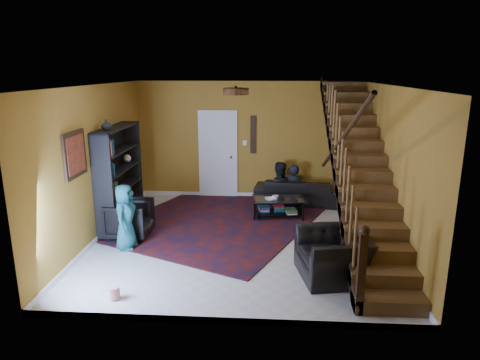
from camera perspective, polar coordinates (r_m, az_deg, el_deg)
The scene contains 21 objects.
floor at distance 8.03m, azimuth -0.08°, elevation -7.88°, with size 5.50×5.50×0.00m, color beige.
room at distance 9.42m, azimuth -7.67°, elevation -4.23°, with size 5.50×5.50×5.50m.
staircase at distance 7.76m, azimuth 15.75°, elevation 1.60°, with size 0.95×5.02×3.18m.
bookshelf at distance 8.77m, azimuth -15.70°, elevation 0.15°, with size 0.35×1.80×2.00m.
door at distance 10.40m, azimuth -2.94°, elevation 3.24°, with size 0.82×0.05×2.05m, color silver.
framed_picture at distance 7.31m, azimuth -21.16°, elevation 3.20°, with size 0.04×0.74×0.74m, color maroon.
wall_hanging at distance 10.25m, azimuth 1.77°, elevation 6.07°, with size 0.14×0.03×0.90m, color black.
ceiling_fixture at distance 6.63m, azimuth -0.56°, elevation 11.74°, with size 0.40×0.40×0.10m, color #3F2814.
rug at distance 8.91m, azimuth -3.14°, elevation -5.50°, with size 3.51×4.01×0.02m, color #48120C.
sofa at distance 10.12m, azimuth 7.71°, elevation -1.48°, with size 1.99×0.78×0.58m, color black.
armchair_left at distance 8.28m, azimuth -14.45°, elevation -5.05°, with size 0.75×0.77×0.71m, color black.
armchair_right at distance 6.69m, azimuth 12.23°, elevation -9.79°, with size 1.07×0.93×0.70m, color black.
person_adult_a at distance 10.17m, azimuth 7.03°, elevation -1.67°, with size 0.50×0.33×1.38m, color black.
person_adult_b at distance 10.15m, azimuth 5.16°, elevation -1.51°, with size 0.69×0.54×1.43m, color black.
person_child at distance 7.70m, azimuth -15.06°, elevation -4.78°, with size 0.57×0.37×1.17m, color #1B6068.
coffee_table at distance 9.16m, azimuth 5.16°, elevation -3.52°, with size 1.14×0.77×0.41m.
cup_a at distance 8.97m, azimuth 4.68°, elevation -2.39°, with size 0.13×0.13×0.10m, color #999999.
cup_b at distance 9.01m, azimuth 4.88°, elevation -2.36°, with size 0.10×0.10×0.09m, color #999999.
bowl at distance 8.95m, azimuth 3.99°, elevation -2.58°, with size 0.21×0.21×0.05m, color #999999.
vase at distance 8.10m, azimuth -17.40°, elevation 7.03°, with size 0.18×0.18×0.19m, color #999999.
popcorn_bucket at distance 6.29m, azimuth -16.38°, elevation -14.19°, with size 0.14×0.14×0.16m, color red.
Camera 1 is at (0.49, -7.40, 3.07)m, focal length 32.00 mm.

